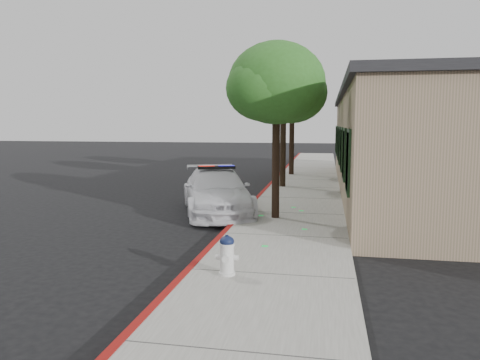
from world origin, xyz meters
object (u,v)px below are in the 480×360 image
(clapboard_building, at_px, (427,143))
(police_car, at_px, (217,191))
(fire_hydrant, at_px, (227,255))
(street_tree_mid, at_px, (284,85))
(street_tree_near, at_px, (277,87))
(street_tree_far, at_px, (293,92))

(clapboard_building, relative_size, police_car, 3.87)
(clapboard_building, height_order, fire_hydrant, clapboard_building)
(clapboard_building, relative_size, street_tree_mid, 3.53)
(police_car, bearing_deg, street_tree_mid, 55.15)
(police_car, relative_size, fire_hydrant, 7.20)
(clapboard_building, height_order, street_tree_near, street_tree_near)
(fire_hydrant, bearing_deg, street_tree_near, 83.32)
(clapboard_building, relative_size, street_tree_near, 4.07)
(police_car, height_order, street_tree_far, street_tree_far)
(clapboard_building, distance_m, fire_hydrant, 13.63)
(street_tree_mid, bearing_deg, clapboard_building, -2.01)
(street_tree_far, bearing_deg, clapboard_building, -41.24)
(street_tree_near, height_order, street_tree_mid, street_tree_mid)
(street_tree_near, distance_m, street_tree_far, 12.05)
(street_tree_mid, xyz_separation_m, street_tree_far, (0.02, 5.00, 0.04))
(street_tree_mid, bearing_deg, fire_hydrant, -89.37)
(clapboard_building, xyz_separation_m, police_car, (-7.59, -5.74, -1.40))
(police_car, bearing_deg, street_tree_far, 61.86)
(fire_hydrant, distance_m, street_tree_far, 17.90)
(street_tree_mid, bearing_deg, street_tree_far, 89.72)
(police_car, height_order, fire_hydrant, police_car)
(clapboard_building, height_order, street_tree_mid, street_tree_mid)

